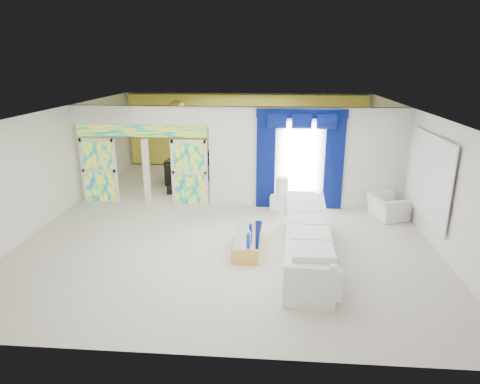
# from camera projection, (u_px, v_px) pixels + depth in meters

# --- Properties ---
(floor) EXTENTS (12.00, 12.00, 0.00)m
(floor) POSITION_uv_depth(u_px,v_px,m) (233.00, 216.00, 12.06)
(floor) COLOR #B7AF9E
(floor) RESTS_ON ground
(dividing_wall) EXTENTS (5.70, 0.18, 3.00)m
(dividing_wall) POSITION_uv_depth(u_px,v_px,m) (308.00, 158.00, 12.39)
(dividing_wall) COLOR white
(dividing_wall) RESTS_ON ground
(dividing_header) EXTENTS (4.30, 0.18, 0.55)m
(dividing_header) POSITION_uv_depth(u_px,v_px,m) (140.00, 115.00, 12.40)
(dividing_header) COLOR white
(dividing_header) RESTS_ON dividing_wall
(stained_panel_left) EXTENTS (0.95, 0.04, 2.00)m
(stained_panel_left) POSITION_uv_depth(u_px,v_px,m) (99.00, 170.00, 13.03)
(stained_panel_left) COLOR #994C3F
(stained_panel_left) RESTS_ON ground
(stained_panel_right) EXTENTS (0.95, 0.04, 2.00)m
(stained_panel_right) POSITION_uv_depth(u_px,v_px,m) (190.00, 172.00, 12.81)
(stained_panel_right) COLOR #994C3F
(stained_panel_right) RESTS_ON ground
(stained_transom) EXTENTS (4.00, 0.05, 0.35)m
(stained_transom) POSITION_uv_depth(u_px,v_px,m) (141.00, 131.00, 12.54)
(stained_transom) COLOR #994C3F
(stained_transom) RESTS_ON dividing_header
(window_pane) EXTENTS (1.00, 0.02, 2.30)m
(window_pane) POSITION_uv_depth(u_px,v_px,m) (300.00, 161.00, 12.33)
(window_pane) COLOR white
(window_pane) RESTS_ON dividing_wall
(blue_drape_left) EXTENTS (0.55, 0.10, 2.80)m
(blue_drape_left) POSITION_uv_depth(u_px,v_px,m) (266.00, 162.00, 12.39)
(blue_drape_left) COLOR #04114D
(blue_drape_left) RESTS_ON ground
(blue_drape_right) EXTENTS (0.55, 0.10, 2.80)m
(blue_drape_right) POSITION_uv_depth(u_px,v_px,m) (334.00, 163.00, 12.24)
(blue_drape_right) COLOR #04114D
(blue_drape_right) RESTS_ON ground
(blue_pelmet) EXTENTS (2.60, 0.12, 0.25)m
(blue_pelmet) POSITION_uv_depth(u_px,v_px,m) (302.00, 114.00, 11.89)
(blue_pelmet) COLOR #04114D
(blue_pelmet) RESTS_ON dividing_wall
(wall_mirror) EXTENTS (0.04, 2.70, 1.90)m
(wall_mirror) POSITION_uv_depth(u_px,v_px,m) (429.00, 177.00, 10.27)
(wall_mirror) COLOR white
(wall_mirror) RESTS_ON ground
(gold_curtains) EXTENTS (9.70, 0.12, 2.90)m
(gold_curtains) POSITION_uv_depth(u_px,v_px,m) (246.00, 131.00, 17.21)
(gold_curtains) COLOR gold
(gold_curtains) RESTS_ON ground
(white_sofa) EXTENTS (1.14, 4.39, 0.83)m
(white_sofa) POSITION_uv_depth(u_px,v_px,m) (307.00, 240.00, 9.43)
(white_sofa) COLOR white
(white_sofa) RESTS_ON ground
(coffee_table) EXTENTS (0.65, 1.72, 0.38)m
(coffee_table) POSITION_uv_depth(u_px,v_px,m) (248.00, 242.00, 9.88)
(coffee_table) COLOR gold
(coffee_table) RESTS_ON ground
(console_table) EXTENTS (1.31, 0.56, 0.42)m
(console_table) POSITION_uv_depth(u_px,v_px,m) (292.00, 203.00, 12.46)
(console_table) COLOR white
(console_table) RESTS_ON ground
(table_lamp) EXTENTS (0.36, 0.36, 0.58)m
(table_lamp) POSITION_uv_depth(u_px,v_px,m) (282.00, 187.00, 12.33)
(table_lamp) COLOR silver
(table_lamp) RESTS_ON console_table
(armchair) EXTENTS (1.16, 1.24, 0.65)m
(armchair) POSITION_uv_depth(u_px,v_px,m) (387.00, 207.00, 11.79)
(armchair) COLOR white
(armchair) RESTS_ON ground
(grand_piano) EXTENTS (1.50, 1.89, 0.90)m
(grand_piano) POSITION_uv_depth(u_px,v_px,m) (190.00, 169.00, 15.43)
(grand_piano) COLOR black
(grand_piano) RESTS_ON ground
(piano_bench) EXTENTS (0.92, 0.42, 0.30)m
(piano_bench) POSITION_uv_depth(u_px,v_px,m) (181.00, 189.00, 14.00)
(piano_bench) COLOR black
(piano_bench) RESTS_ON ground
(tv_console) EXTENTS (0.55, 0.51, 0.76)m
(tv_console) POSITION_uv_depth(u_px,v_px,m) (102.00, 180.00, 14.23)
(tv_console) COLOR tan
(tv_console) RESTS_ON ground
(chandelier) EXTENTS (0.60, 0.60, 0.60)m
(chandelier) POSITION_uv_depth(u_px,v_px,m) (176.00, 109.00, 14.66)
(chandelier) COLOR gold
(chandelier) RESTS_ON ceiling
(decanters) EXTENTS (0.14, 0.97, 0.24)m
(decanters) POSITION_uv_depth(u_px,v_px,m) (250.00, 233.00, 9.63)
(decanters) COLOR #163798
(decanters) RESTS_ON coffee_table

